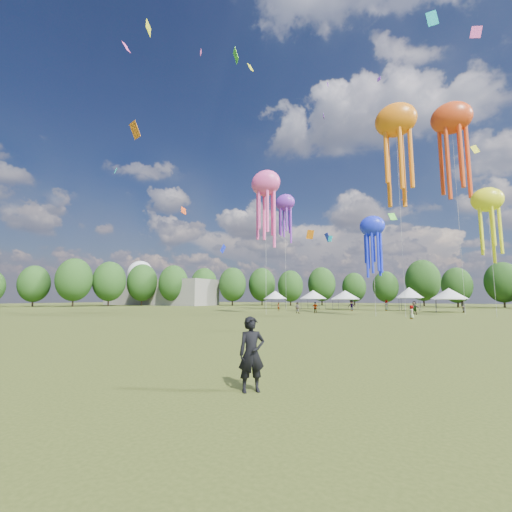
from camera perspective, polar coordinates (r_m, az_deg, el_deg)
The scene contains 10 objects.
ground at distance 15.95m, azimuth -17.55°, elevation -15.18°, with size 300.00×300.00×0.00m, color #384416.
observer_main at distance 9.07m, azimuth -0.73°, elevation -16.01°, with size 0.68×0.45×1.88m, color black.
spectator_near at distance 52.85m, azimuth 6.92°, elevation -8.59°, with size 0.82×0.64×1.68m, color gray.
spectators_far at distance 59.10m, azimuth 20.78°, elevation -7.94°, with size 29.08×26.18×1.91m.
festival_tents at distance 69.88m, azimuth 16.01°, elevation -6.15°, with size 38.91×10.31×4.31m.
show_kites at distance 55.45m, azimuth 20.68°, elevation 13.51°, with size 35.71×19.24×32.49m.
small_kites at distance 60.98m, azimuth 12.83°, elevation 18.40°, with size 75.97×65.51×44.93m.
treeline at distance 75.06m, azimuth 17.64°, elevation -3.47°, with size 201.57×95.24×13.43m.
hangar at distance 117.61m, azimuth -15.87°, elevation -5.93°, with size 40.00×12.00×8.00m, color gray.
radome at distance 133.58m, azimuth -18.80°, elevation -3.34°, with size 9.00×9.00×16.00m.
Camera 1 is at (11.45, -10.85, 2.36)m, focal length 23.96 mm.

